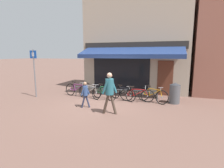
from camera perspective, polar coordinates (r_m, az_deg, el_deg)
ground_plane at (r=8.72m, az=-3.60°, el=-6.76°), size 160.00×160.00×0.00m
shop_front at (r=12.54m, az=8.13°, el=11.89°), size 6.75×4.46×5.95m
bike_rack_rail at (r=9.72m, az=0.49°, el=-2.04°), size 4.86×0.04×0.57m
bicycle_purple at (r=10.53m, az=-11.39°, el=-1.90°), size 1.76×0.54×0.88m
bicycle_silver at (r=10.07m, az=-7.22°, el=-2.41°), size 1.69×0.90×0.85m
bicycle_green at (r=9.65m, az=-2.69°, el=-2.81°), size 1.67×0.75×0.85m
bicycle_black at (r=9.56m, az=3.54°, el=-3.07°), size 1.62×0.86×0.83m
bicycle_red at (r=9.22m, az=8.12°, el=-3.54°), size 1.79×0.52×0.86m
bicycle_orange at (r=9.29m, az=12.99°, el=-3.54°), size 1.71×0.87×0.87m
pedestrian_adult at (r=7.17m, az=-0.80°, el=-1.61°), size 0.63×0.45×1.75m
pedestrian_child at (r=8.17m, az=-8.73°, el=-2.59°), size 0.40×0.41×1.22m
litter_bin at (r=9.37m, az=19.79°, el=-2.82°), size 0.53×0.53×1.06m
parking_sign at (r=10.94m, az=-24.05°, el=4.62°), size 0.44×0.07×2.74m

